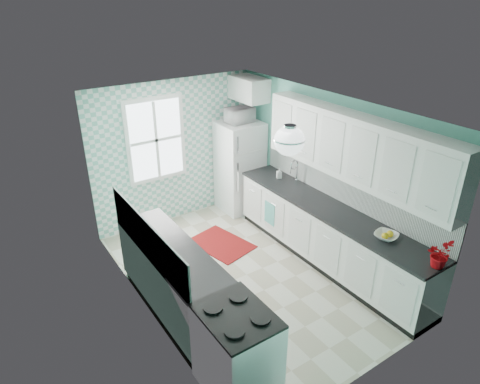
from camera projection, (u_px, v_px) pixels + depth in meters
floor at (247, 275)px, 6.34m from camera, size 3.00×4.40×0.02m
ceiling at (248, 108)px, 5.23m from camera, size 3.00×4.40×0.02m
wall_back at (175, 152)px, 7.43m from camera, size 3.00×0.02×2.50m
wall_front at (377, 286)px, 4.14m from camera, size 3.00×0.02×2.50m
wall_left at (142, 232)px, 5.03m from camera, size 0.02×4.40×2.50m
wall_right at (328, 175)px, 6.55m from camera, size 0.02×4.40×2.50m
accent_wall at (175, 152)px, 7.42m from camera, size 3.00×0.01×2.50m
window at (156, 140)px, 7.09m from camera, size 1.04×0.05×1.44m
backsplash_right at (346, 187)px, 6.26m from camera, size 0.02×3.60×0.51m
backsplash_left at (147, 238)px, 5.01m from camera, size 0.02×2.15×0.51m
upper_cabinets_right at (355, 148)px, 5.73m from camera, size 0.33×3.20×0.90m
upper_cabinet_fridge at (249, 89)px, 7.36m from camera, size 0.40×0.74×0.40m
ceiling_light at (289, 141)px, 4.72m from camera, size 0.34×0.34×0.35m
base_cabinets_right at (327, 237)px, 6.44m from camera, size 0.60×3.60×0.90m
countertop_right at (329, 209)px, 6.23m from camera, size 0.63×3.60×0.04m
base_cabinets_left at (173, 281)px, 5.48m from camera, size 0.60×2.15×0.90m
countertop_left at (172, 250)px, 5.28m from camera, size 0.63×2.15×0.04m
fridge at (240, 167)px, 7.89m from camera, size 0.73×0.73×1.68m
stove at (237, 351)px, 4.36m from camera, size 0.65×0.81×0.98m
sink at (288, 185)px, 6.95m from camera, size 0.50×0.42×0.53m
rug at (221, 244)px, 7.07m from camera, size 0.91×1.13×0.02m
dish_towel at (270, 213)px, 7.03m from camera, size 0.06×0.25×0.38m
fruit_bowl at (386, 236)px, 5.47m from camera, size 0.36×0.36×0.07m
potted_plant at (439, 254)px, 4.88m from camera, size 0.37×0.35×0.32m
soap_bottle at (279, 173)px, 7.15m from camera, size 0.10×0.11×0.17m
microwave at (240, 115)px, 7.46m from camera, size 0.48×0.33×0.26m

